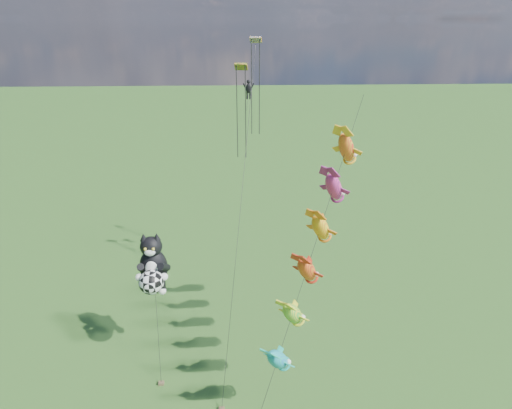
{
  "coord_description": "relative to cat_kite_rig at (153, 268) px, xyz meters",
  "views": [
    {
      "loc": [
        11.64,
        -22.94,
        24.0
      ],
      "look_at": [
        13.01,
        7.91,
        10.57
      ],
      "focal_mm": 30.0,
      "sensor_mm": 36.0,
      "label": 1
    }
  ],
  "objects": [
    {
      "name": "parafoil_rig",
      "position": [
        6.97,
        9.47,
        10.35
      ],
      "size": [
        3.75,
        17.32,
        22.7
      ],
      "rotation": [
        0.0,
        0.0,
        -0.09
      ],
      "color": "brown",
      "rests_on": "ground"
    },
    {
      "name": "cat_kite_rig",
      "position": [
        0.0,
        0.0,
        0.0
      ],
      "size": [
        2.24,
        4.04,
        10.67
      ],
      "rotation": [
        0.0,
        0.0,
        0.1
      ],
      "color": "brown",
      "rests_on": "ground"
    },
    {
      "name": "ground",
      "position": [
        -5.57,
        -2.82,
        -8.1
      ],
      "size": [
        300.0,
        300.0,
        0.0
      ],
      "primitive_type": "plane",
      "color": "#184511"
    },
    {
      "name": "fish_windsock_rig",
      "position": [
        10.68,
        -2.69,
        2.79
      ],
      "size": [
        9.08,
        13.26,
        19.36
      ],
      "rotation": [
        0.0,
        0.0,
        -0.27
      ],
      "color": "brown",
      "rests_on": "ground"
    }
  ]
}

